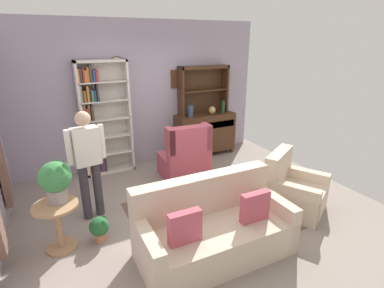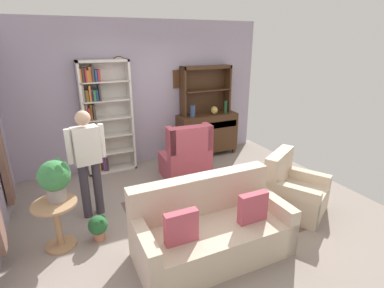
% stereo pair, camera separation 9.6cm
% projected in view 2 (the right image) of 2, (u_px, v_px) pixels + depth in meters
% --- Properties ---
extents(ground_plane, '(5.40, 4.60, 0.02)m').
position_uv_depth(ground_plane, '(192.00, 208.00, 4.56)').
color(ground_plane, gray).
extents(wall_back, '(5.00, 0.09, 2.80)m').
position_uv_depth(wall_back, '(146.00, 94.00, 5.90)').
color(wall_back, '#A399AD').
rests_on(wall_back, ground_plane).
extents(area_rug, '(2.32, 1.79, 0.01)m').
position_uv_depth(area_rug, '(213.00, 213.00, 4.38)').
color(area_rug, brown).
rests_on(area_rug, ground_plane).
extents(bookshelf, '(0.90, 0.30, 2.10)m').
position_uv_depth(bookshelf, '(103.00, 118.00, 5.49)').
color(bookshelf, silver).
rests_on(bookshelf, ground_plane).
extents(sideboard, '(1.30, 0.45, 0.92)m').
position_uv_depth(sideboard, '(207.00, 132.00, 6.48)').
color(sideboard, '#422816').
rests_on(sideboard, ground_plane).
extents(sideboard_hutch, '(1.10, 0.26, 1.00)m').
position_uv_depth(sideboard_hutch, '(205.00, 83.00, 6.22)').
color(sideboard_hutch, '#422816').
rests_on(sideboard_hutch, sideboard).
extents(vase_tall, '(0.11, 0.11, 0.24)m').
position_uv_depth(vase_tall, '(193.00, 111.00, 6.08)').
color(vase_tall, '#33476B').
rests_on(vase_tall, sideboard).
extents(vase_round, '(0.15, 0.15, 0.17)m').
position_uv_depth(vase_round, '(214.00, 110.00, 6.31)').
color(vase_round, tan).
rests_on(vase_round, sideboard).
extents(bottle_wine, '(0.07, 0.07, 0.27)m').
position_uv_depth(bottle_wine, '(225.00, 107.00, 6.38)').
color(bottle_wine, '#194223').
rests_on(bottle_wine, sideboard).
extents(couch_floral, '(1.81, 0.87, 0.90)m').
position_uv_depth(couch_floral, '(211.00, 230.00, 3.49)').
color(couch_floral, beige).
rests_on(couch_floral, ground_plane).
extents(armchair_floral, '(1.04, 1.05, 0.88)m').
position_uv_depth(armchair_floral, '(293.00, 193.00, 4.39)').
color(armchair_floral, beige).
rests_on(armchair_floral, ground_plane).
extents(wingback_chair, '(0.83, 0.85, 1.05)m').
position_uv_depth(wingback_chair, '(186.00, 159.00, 5.37)').
color(wingback_chair, '#B74C5B').
rests_on(wingback_chair, ground_plane).
extents(plant_stand, '(0.52, 0.52, 0.61)m').
position_uv_depth(plant_stand, '(57.00, 220.00, 3.58)').
color(plant_stand, '#A87F56').
rests_on(plant_stand, ground_plane).
extents(potted_plant_large, '(0.37, 0.37, 0.51)m').
position_uv_depth(potted_plant_large, '(55.00, 178.00, 3.46)').
color(potted_plant_large, gray).
rests_on(potted_plant_large, plant_stand).
extents(potted_plant_small, '(0.24, 0.24, 0.34)m').
position_uv_depth(potted_plant_small, '(98.00, 226.00, 3.75)').
color(potted_plant_small, '#AD6B4C').
rests_on(potted_plant_small, ground_plane).
extents(person_reading, '(0.53, 0.25, 1.56)m').
position_uv_depth(person_reading, '(88.00, 157.00, 4.07)').
color(person_reading, '#38333D').
rests_on(person_reading, ground_plane).
extents(coffee_table, '(0.80, 0.50, 0.42)m').
position_uv_depth(coffee_table, '(189.00, 195.00, 4.21)').
color(coffee_table, '#422816').
rests_on(coffee_table, ground_plane).
extents(book_stack, '(0.23, 0.15, 0.11)m').
position_uv_depth(book_stack, '(180.00, 186.00, 4.20)').
color(book_stack, '#723F7F').
rests_on(book_stack, coffee_table).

